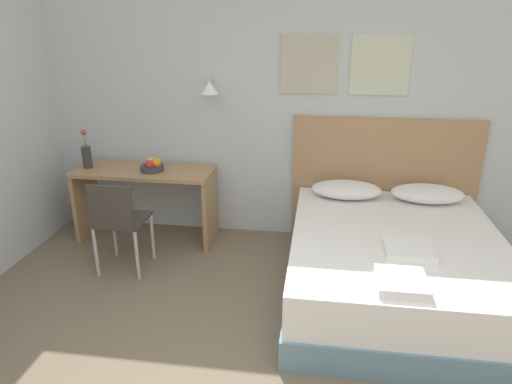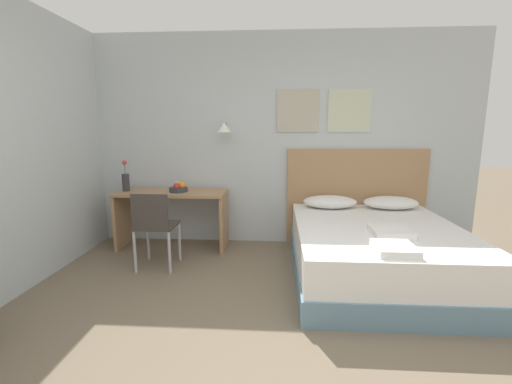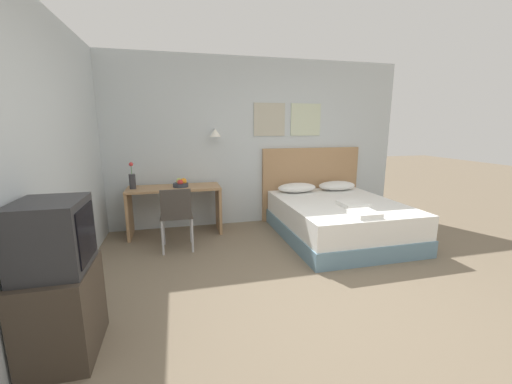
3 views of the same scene
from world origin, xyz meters
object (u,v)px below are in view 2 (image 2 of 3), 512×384
(headboard, at_px, (355,197))
(folded_towel_near_foot, at_px, (391,232))
(folded_towel_mid_bed, at_px, (395,249))
(desk_chair, at_px, (154,223))
(pillow_left, at_px, (330,202))
(desk, at_px, (172,207))
(pillow_right, at_px, (391,203))
(bed, at_px, (376,252))
(flower_vase, at_px, (126,181))
(fruit_bowl, at_px, (179,188))

(headboard, xyz_separation_m, folded_towel_near_foot, (0.03, -1.32, -0.05))
(folded_towel_mid_bed, bearing_deg, desk_chair, 160.16)
(folded_towel_near_foot, bearing_deg, pillow_left, 110.25)
(desk, bearing_deg, pillow_right, 0.31)
(folded_towel_mid_bed, distance_m, desk, 2.67)
(bed, bearing_deg, folded_towel_near_foot, -84.46)
(folded_towel_mid_bed, bearing_deg, bed, 83.60)
(folded_towel_mid_bed, bearing_deg, pillow_right, 73.56)
(pillow_right, xyz_separation_m, flower_vase, (-3.23, -0.03, 0.24))
(desk_chair, bearing_deg, bed, -1.15)
(pillow_left, relative_size, folded_towel_mid_bed, 1.99)
(bed, height_order, fruit_bowl, fruit_bowl)
(headboard, bearing_deg, desk_chair, -156.87)
(desk, bearing_deg, flower_vase, -178.73)
(folded_towel_mid_bed, relative_size, fruit_bowl, 1.46)
(folded_towel_mid_bed, relative_size, desk_chair, 0.38)
(pillow_left, bearing_deg, desk_chair, -159.70)
(headboard, height_order, desk_chair, headboard)
(headboard, bearing_deg, bed, -90.00)
(pillow_right, bearing_deg, folded_towel_mid_bed, -106.44)
(pillow_left, distance_m, fruit_bowl, 1.85)
(pillow_right, relative_size, flower_vase, 1.68)
(desk, xyz_separation_m, desk_chair, (0.02, -0.70, -0.01))
(fruit_bowl, relative_size, flower_vase, 0.58)
(headboard, distance_m, desk, 2.32)
(flower_vase, bearing_deg, folded_towel_near_foot, -19.51)
(desk_chair, bearing_deg, pillow_left, 20.30)
(flower_vase, bearing_deg, bed, -14.27)
(pillow_left, bearing_deg, folded_towel_near_foot, -69.75)
(bed, xyz_separation_m, headboard, (0.00, 1.02, 0.35))
(pillow_right, height_order, desk_chair, desk_chair)
(desk_chair, xyz_separation_m, fruit_bowl, (0.08, 0.67, 0.27))
(bed, relative_size, desk_chair, 2.36)
(bed, distance_m, folded_towel_mid_bed, 0.81)
(bed, xyz_separation_m, desk, (-2.30, 0.74, 0.25))
(headboard, bearing_deg, fruit_bowl, -172.19)
(bed, relative_size, desk, 1.48)
(folded_towel_near_foot, distance_m, folded_towel_mid_bed, 0.46)
(pillow_right, height_order, fruit_bowl, fruit_bowl)
(fruit_bowl, xyz_separation_m, flower_vase, (-0.67, 0.01, 0.08))
(bed, bearing_deg, flower_vase, 165.73)
(bed, distance_m, desk_chair, 2.29)
(headboard, bearing_deg, folded_towel_mid_bed, -92.71)
(pillow_right, distance_m, folded_towel_mid_bed, 1.57)
(folded_towel_near_foot, distance_m, flower_vase, 3.09)
(pillow_left, xyz_separation_m, pillow_right, (0.72, 0.00, 0.00))
(pillow_left, bearing_deg, flower_vase, -179.39)
(pillow_right, bearing_deg, desk_chair, -164.94)
(headboard, relative_size, fruit_bowl, 7.88)
(pillow_right, height_order, folded_towel_mid_bed, pillow_right)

